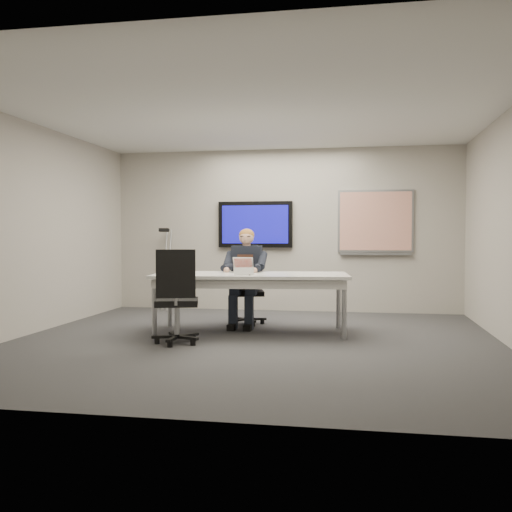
% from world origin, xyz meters
% --- Properties ---
extents(floor, '(6.00, 6.00, 0.02)m').
position_xyz_m(floor, '(0.00, 0.00, 0.00)').
color(floor, '#333436').
rests_on(floor, ground).
extents(ceiling, '(6.00, 6.00, 0.02)m').
position_xyz_m(ceiling, '(0.00, 0.00, 2.80)').
color(ceiling, silver).
rests_on(ceiling, wall_back).
extents(wall_back, '(6.00, 0.02, 2.80)m').
position_xyz_m(wall_back, '(0.00, 3.00, 1.40)').
color(wall_back, '#ABA69A').
rests_on(wall_back, ground).
extents(wall_front, '(6.00, 0.02, 2.80)m').
position_xyz_m(wall_front, '(0.00, -3.00, 1.40)').
color(wall_front, '#ABA69A').
rests_on(wall_front, ground).
extents(wall_left, '(0.02, 6.00, 2.80)m').
position_xyz_m(wall_left, '(-3.00, 0.00, 1.40)').
color(wall_left, '#ABA69A').
rests_on(wall_left, ground).
extents(conference_table, '(2.68, 1.35, 0.79)m').
position_xyz_m(conference_table, '(-0.15, 0.65, 0.70)').
color(conference_table, silver).
rests_on(conference_table, ground).
extents(tv_display, '(1.30, 0.09, 0.80)m').
position_xyz_m(tv_display, '(-0.50, 2.95, 1.50)').
color(tv_display, black).
rests_on(tv_display, wall_back).
extents(whiteboard, '(1.25, 0.08, 1.10)m').
position_xyz_m(whiteboard, '(1.55, 2.97, 1.53)').
color(whiteboard, gray).
rests_on(whiteboard, wall_back).
extents(office_chair_far, '(0.62, 0.62, 1.06)m').
position_xyz_m(office_chair_far, '(-0.35, 1.42, 0.33)').
color(office_chair_far, black).
rests_on(office_chair_far, ground).
extents(office_chair_near, '(0.67, 0.67, 1.14)m').
position_xyz_m(office_chair_near, '(-0.88, -0.30, 0.36)').
color(office_chair_near, black).
rests_on(office_chair_near, ground).
extents(seated_person, '(0.45, 0.77, 1.41)m').
position_xyz_m(seated_person, '(-0.34, 1.16, 0.57)').
color(seated_person, '#1E2533').
rests_on(seated_person, office_chair_far).
extents(crutch, '(0.43, 0.67, 1.51)m').
position_xyz_m(crutch, '(-2.06, 2.78, 0.73)').
color(crutch, '#9C9EA3').
rests_on(crutch, ground).
extents(laptop, '(0.31, 0.30, 0.21)m').
position_xyz_m(laptop, '(-0.32, 0.91, 0.85)').
color(laptop, silver).
rests_on(laptop, conference_table).
extents(name_tent, '(0.26, 0.16, 0.10)m').
position_xyz_m(name_tent, '(-0.19, 0.36, 0.84)').
color(name_tent, silver).
rests_on(name_tent, conference_table).
extents(pen, '(0.01, 0.15, 0.01)m').
position_xyz_m(pen, '(-0.10, 0.38, 0.80)').
color(pen, black).
rests_on(pen, conference_table).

